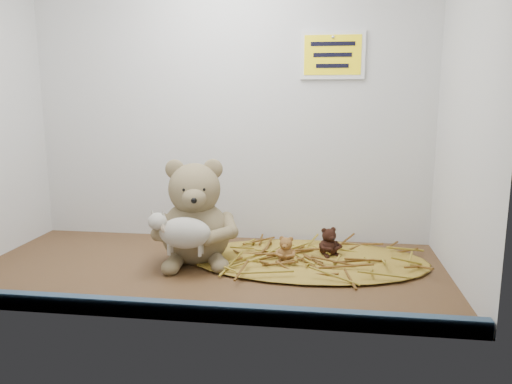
# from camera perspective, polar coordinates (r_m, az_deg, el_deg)

# --- Properties ---
(alcove_shell) EXTENTS (1.20, 0.60, 0.90)m
(alcove_shell) POSITION_cam_1_polar(r_m,az_deg,el_deg) (1.31, -4.83, 11.50)
(alcove_shell) COLOR #3D2515
(alcove_shell) RESTS_ON ground
(front_rail) EXTENTS (1.19, 0.02, 0.04)m
(front_rail) POSITION_cam_1_polar(r_m,az_deg,el_deg) (1.03, -9.17, -13.17)
(front_rail) COLOR #344B63
(front_rail) RESTS_ON shelf_floor
(straw_bed) EXTENTS (0.64, 0.37, 0.01)m
(straw_bed) POSITION_cam_1_polar(r_m,az_deg,el_deg) (1.35, 5.90, -7.66)
(straw_bed) COLOR olive
(straw_bed) RESTS_ON shelf_floor
(main_teddy) EXTENTS (0.27, 0.28, 0.27)m
(main_teddy) POSITION_cam_1_polar(r_m,az_deg,el_deg) (1.32, -6.99, -2.20)
(main_teddy) COLOR #8C7956
(main_teddy) RESTS_ON shelf_floor
(toy_lamb) EXTENTS (0.17, 0.10, 0.11)m
(toy_lamb) POSITION_cam_1_polar(r_m,az_deg,el_deg) (1.24, -8.12, -4.66)
(toy_lamb) COLOR #B3B0A1
(toy_lamb) RESTS_ON main_teddy
(mini_teddy_tan) EXTENTS (0.06, 0.06, 0.07)m
(mini_teddy_tan) POSITION_cam_1_polar(r_m,az_deg,el_deg) (1.31, 3.45, -6.40)
(mini_teddy_tan) COLOR olive
(mini_teddy_tan) RESTS_ON straw_bed
(mini_teddy_brown) EXTENTS (0.09, 0.09, 0.08)m
(mini_teddy_brown) POSITION_cam_1_polar(r_m,az_deg,el_deg) (1.37, 8.30, -5.49)
(mini_teddy_brown) COLOR black
(mini_teddy_brown) RESTS_ON straw_bed
(wall_sign) EXTENTS (0.16, 0.01, 0.11)m
(wall_sign) POSITION_cam_1_polar(r_m,az_deg,el_deg) (1.48, 8.74, 15.22)
(wall_sign) COLOR yellow
(wall_sign) RESTS_ON back_wall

